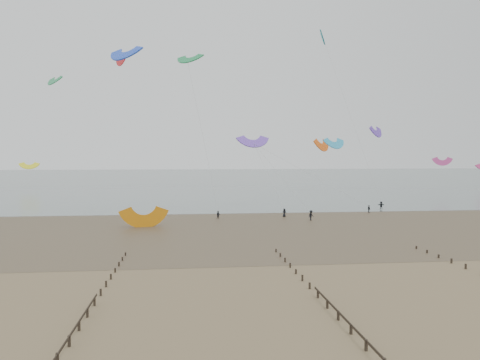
# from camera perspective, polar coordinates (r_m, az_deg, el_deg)

# --- Properties ---
(ground) EXTENTS (500.00, 500.00, 0.00)m
(ground) POSITION_cam_1_polar(r_m,az_deg,el_deg) (45.65, 2.26, -11.97)
(ground) COLOR brown
(ground) RESTS_ON ground
(sea_and_shore) EXTENTS (500.00, 665.00, 0.03)m
(sea_and_shore) POSITION_cam_1_polar(r_m,az_deg,el_deg) (78.92, -4.47, -5.58)
(sea_and_shore) COLOR #475654
(sea_and_shore) RESTS_ON ground
(groynes) EXTENTS (72.16, 50.16, 1.00)m
(groynes) POSITION_cam_1_polar(r_m,az_deg,el_deg) (29.06, 16.74, -20.08)
(groynes) COLOR black
(groynes) RESTS_ON ground
(kitesurfers) EXTENTS (146.71, 20.32, 1.87)m
(kitesurfers) POSITION_cam_1_polar(r_m,az_deg,el_deg) (95.30, 10.52, -3.62)
(kitesurfers) COLOR black
(kitesurfers) RESTS_ON ground
(grounded_kite) EXTENTS (7.43, 6.22, 3.67)m
(grounded_kite) POSITION_cam_1_polar(r_m,az_deg,el_deg) (78.84, -11.62, -5.65)
(grounded_kite) COLOR orange
(grounded_kite) RESTS_ON ground
(kites_airborne) EXTENTS (234.92, 103.33, 43.66)m
(kites_airborne) POSITION_cam_1_polar(r_m,az_deg,el_deg) (129.68, -8.30, 7.48)
(kites_airborne) COLOR red
(kites_airborne) RESTS_ON ground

